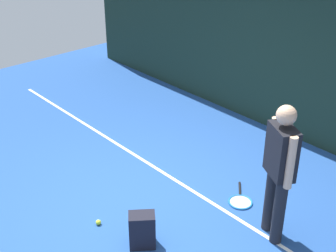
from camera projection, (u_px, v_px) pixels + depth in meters
name	position (u px, v px, depth m)	size (l,w,h in m)	color
ground_plane	(145.00, 203.00, 6.13)	(12.00, 12.00, 0.00)	#234C93
back_fence	(292.00, 49.00, 7.23)	(10.00, 0.10, 2.89)	#192D23
court_line	(181.00, 184.00, 6.51)	(9.00, 0.05, 0.00)	white
tennis_player	(280.00, 166.00, 5.13)	(0.47, 0.39, 1.70)	black
tennis_racket	(240.00, 201.00, 6.15)	(0.54, 0.58, 0.03)	black
backpack	(142.00, 230.00, 5.33)	(0.38, 0.38, 0.44)	black
tennis_ball_near_player	(98.00, 222.00, 5.73)	(0.07, 0.07, 0.07)	#CCE033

